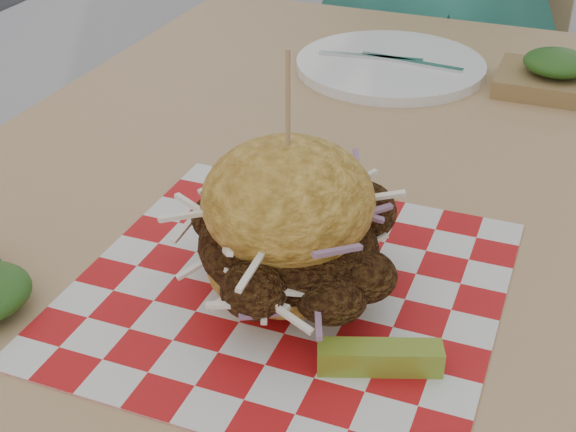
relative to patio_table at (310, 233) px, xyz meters
name	(u,v)px	position (x,y,z in m)	size (l,w,h in m)	color
patio_table	(310,233)	(0.00, 0.00, 0.00)	(0.80, 1.20, 0.75)	tan
patio_chair	(468,46)	(0.00, 1.04, -0.12)	(0.43, 0.44, 0.95)	tan
paper_liner	(288,288)	(0.05, -0.21, 0.08)	(0.36, 0.36, 0.00)	red
sandwich	(288,229)	(0.05, -0.21, 0.14)	(0.19, 0.19, 0.22)	gold
pickle_spear	(380,358)	(0.16, -0.28, 0.09)	(0.10, 0.02, 0.02)	olive
place_setting	(390,65)	(0.00, 0.33, 0.09)	(0.27, 0.27, 0.02)	white
kraft_tray	(555,75)	(0.23, 0.34, 0.10)	(0.15, 0.12, 0.06)	olive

